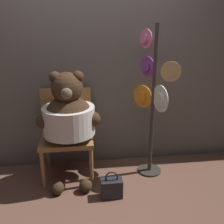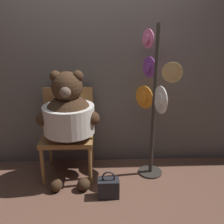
{
  "view_description": "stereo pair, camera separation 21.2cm",
  "coord_description": "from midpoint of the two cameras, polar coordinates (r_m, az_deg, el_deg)",
  "views": [
    {
      "loc": [
        -0.13,
        -2.37,
        1.68
      ],
      "look_at": [
        0.19,
        0.17,
        0.79
      ],
      "focal_mm": 40.0,
      "sensor_mm": 36.0,
      "label": 1
    },
    {
      "loc": [
        0.08,
        -2.39,
        1.68
      ],
      "look_at": [
        0.19,
        0.17,
        0.79
      ],
      "focal_mm": 40.0,
      "sensor_mm": 36.0,
      "label": 2
    }
  ],
  "objects": [
    {
      "name": "chair",
      "position": [
        2.92,
        -12.31,
        -4.0
      ],
      "size": [
        0.57,
        0.5,
        1.01
      ],
      "color": "#9E703D",
      "rests_on": "ground_plane"
    },
    {
      "name": "wall_back",
      "position": [
        3.0,
        -6.69,
        9.45
      ],
      "size": [
        8.0,
        0.1,
        2.37
      ],
      "color": "#66605B",
      "rests_on": "ground_plane"
    },
    {
      "name": "teddy_bear",
      "position": [
        2.68,
        -12.09,
        -1.22
      ],
      "size": [
        0.66,
        0.59,
        1.26
      ],
      "color": "#3D2819",
      "rests_on": "ground_plane"
    },
    {
      "name": "handbag_on_ground",
      "position": [
        2.68,
        -2.44,
        -16.96
      ],
      "size": [
        0.22,
        0.12,
        0.3
      ],
      "color": "#232328",
      "rests_on": "ground_plane"
    },
    {
      "name": "hat_display_rack",
      "position": [
        2.79,
        7.03,
        3.01
      ],
      "size": [
        0.43,
        0.53,
        1.71
      ],
      "color": "#332D28",
      "rests_on": "ground_plane"
    },
    {
      "name": "ground_plane",
      "position": [
        2.92,
        -5.6,
        -16.2
      ],
      "size": [
        14.0,
        14.0,
        0.0
      ],
      "primitive_type": "plane",
      "color": "brown"
    }
  ]
}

